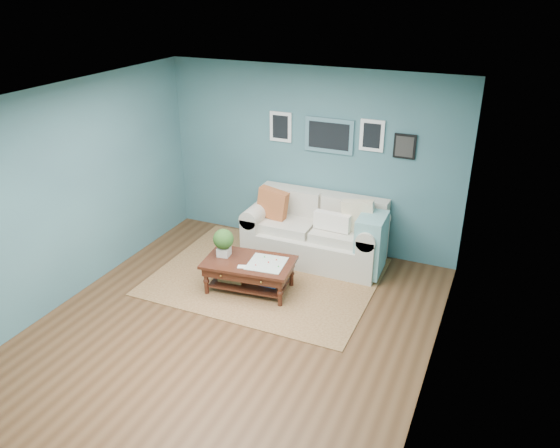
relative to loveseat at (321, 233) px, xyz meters
The scene contains 4 objects.
room_shell 2.21m from the loveseat, 100.37° to the right, with size 5.00×5.02×2.70m.
area_rug 1.03m from the loveseat, 123.07° to the right, with size 2.97×2.37×0.01m, color brown.
loveseat is the anchor object (origin of this frame).
coffee_table 1.36m from the loveseat, 117.92° to the right, with size 1.23×0.81×0.81m.
Camera 1 is at (2.68, -4.74, 3.83)m, focal length 35.00 mm.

